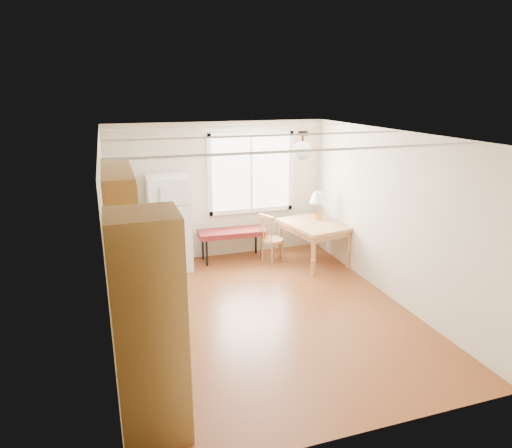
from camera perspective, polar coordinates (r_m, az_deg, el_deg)
name	(u,v)px	position (r m, az deg, el deg)	size (l,w,h in m)	color
room_shell	(264,229)	(6.11, 1.04, -0.62)	(4.60, 5.60, 2.62)	#572711
kitchen_run	(139,293)	(5.36, -14.43, -8.41)	(0.65, 3.40, 2.20)	brown
window_unit	(251,173)	(8.51, -0.60, 6.38)	(1.64, 0.05, 1.51)	white
pendant_light	(302,149)	(6.52, 5.82, 9.27)	(0.26, 0.26, 0.40)	black
refrigerator	(169,223)	(8.00, -10.80, 0.10)	(0.69, 0.71, 1.65)	white
bench	(232,233)	(8.36, -3.02, -1.19)	(1.25, 0.51, 0.57)	#5A1516
dining_table	(314,228)	(8.25, 7.23, -0.55)	(1.11, 1.34, 0.75)	#A36C3F
chair	(269,236)	(8.25, 1.68, -1.45)	(0.44, 0.43, 0.88)	#A36C3F
table_lamp	(318,200)	(8.37, 7.74, 3.05)	(0.30, 0.30, 0.51)	gold
coffee_maker	(139,289)	(5.03, -14.39, -7.85)	(0.22, 0.26, 0.33)	black
kettle	(138,286)	(5.15, -14.55, -7.51)	(0.13, 0.13, 0.25)	red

